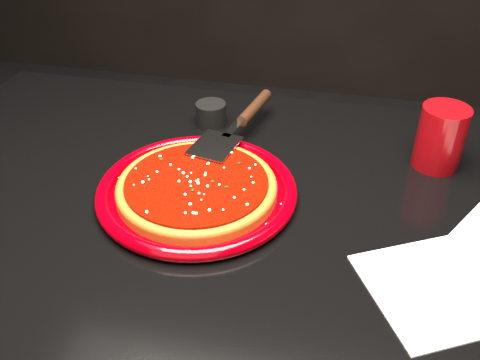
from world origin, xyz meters
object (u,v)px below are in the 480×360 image
(plate, at_px, (197,191))
(cup, at_px, (441,137))
(ramekin, at_px, (211,114))
(pizza_server, at_px, (237,124))

(plate, relative_size, cup, 2.89)
(cup, relative_size, ramekin, 1.89)
(cup, height_order, ramekin, cup)
(pizza_server, relative_size, cup, 2.72)
(plate, xyz_separation_m, pizza_server, (0.02, 0.17, 0.03))
(cup, xyz_separation_m, ramekin, (-0.40, 0.05, -0.03))
(plate, relative_size, pizza_server, 1.06)
(plate, height_order, pizza_server, pizza_server)
(plate, height_order, ramekin, ramekin)
(pizza_server, xyz_separation_m, cup, (0.33, 0.00, 0.01))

